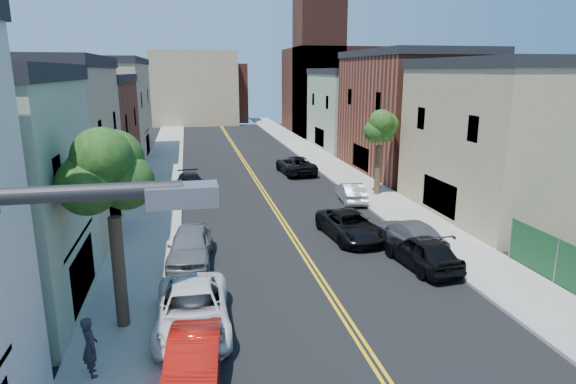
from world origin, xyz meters
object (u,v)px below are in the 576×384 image
grey_car_right (409,235)px  black_suv_lane (350,225)px  white_pickup (192,310)px  red_sedan (194,360)px  dark_car_right_far (296,165)px  black_car_left (191,183)px  black_car_right (422,251)px  silver_car_right (351,192)px  pedestrian_left (90,347)px  grey_car_left (190,246)px

grey_car_right → black_suv_lane: 3.26m
white_pickup → grey_car_right: 12.43m
red_sedan → dark_car_right_far: size_ratio=0.77×
white_pickup → black_car_left: (0.18, 20.72, -0.11)m
red_sedan → black_car_right: 12.40m
red_sedan → silver_car_right: 21.39m
grey_car_right → pedestrian_left: bearing=26.8°
black_car_left → grey_car_right: grey_car_right is taller
red_sedan → dark_car_right_far: bearing=78.0°
grey_car_right → black_suv_lane: (-2.41, 2.20, -0.04)m
black_car_left → dark_car_right_far: dark_car_right_far is taller
black_car_left → black_suv_lane: (8.32, -12.55, 0.06)m
pedestrian_left → red_sedan: bearing=-127.4°
white_pickup → black_car_right: size_ratio=1.20×
silver_car_right → black_suv_lane: size_ratio=0.80×
pedestrian_left → silver_car_right: bearing=-61.4°
white_pickup → dark_car_right_far: (9.30, 25.44, 0.01)m
white_pickup → pedestrian_left: size_ratio=2.99×
black_car_left → black_suv_lane: size_ratio=0.88×
black_car_right → grey_car_left: bearing=-20.7°
white_pickup → black_car_left: 20.72m
white_pickup → black_car_right: bearing=20.6°
white_pickup → grey_car_left: 6.36m
white_pickup → black_car_left: bearing=90.9°
grey_car_right → silver_car_right: grey_car_right is taller
black_car_right → silver_car_right: black_car_right is taller
black_suv_lane → pedestrian_left: 15.48m
grey_car_left → silver_car_right: 14.20m
dark_car_right_far → black_car_left: bearing=23.4°
white_pickup → black_car_right: 11.08m
red_sedan → grey_car_right: size_ratio=0.82×
grey_car_left → black_car_left: 14.36m
black_car_right → black_suv_lane: (-1.96, 4.53, -0.06)m
silver_car_right → pedestrian_left: size_ratio=2.25×
grey_car_left → black_car_right: bearing=-8.9°
grey_car_left → silver_car_right: (11.00, 8.98, -0.15)m
white_pickup → black_suv_lane: bearing=45.3°
black_suv_lane → grey_car_left: bearing=-173.3°
grey_car_right → black_car_left: bearing=-57.9°
silver_car_right → grey_car_right: bearing=95.6°
silver_car_right → pedestrian_left: bearing=57.8°
grey_car_left → dark_car_right_far: bearing=69.7°
grey_car_left → black_car_right: grey_car_left is taller
grey_car_left → grey_car_right: 10.91m
dark_car_right_far → black_suv_lane: (-0.80, -17.27, -0.06)m
white_pickup → grey_car_right: size_ratio=1.05×
grey_car_left → dark_car_right_far: size_ratio=0.87×
white_pickup → grey_car_left: size_ratio=1.12×
dark_car_right_far → grey_car_right: bearing=90.7°
black_car_left → grey_car_right: bearing=-59.8°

